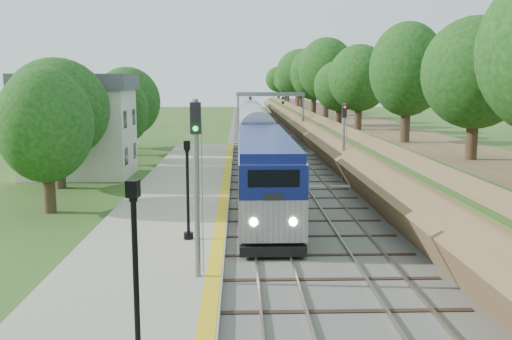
{
  "coord_description": "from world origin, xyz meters",
  "views": [
    {
      "loc": [
        -1.38,
        -15.18,
        7.36
      ],
      "look_at": [
        -0.5,
        14.47,
        2.8
      ],
      "focal_mm": 40.0,
      "sensor_mm": 36.0,
      "label": 1
    }
  ],
  "objects_px": {
    "signal_farside": "(344,134)",
    "signal_platform": "(196,169)",
    "train": "(249,120)",
    "lamppost_mid": "(136,282)",
    "station_building": "(79,125)",
    "signal_gantry": "(270,103)",
    "lamppost_far": "(188,196)"
  },
  "relations": [
    {
      "from": "lamppost_mid",
      "to": "signal_farside",
      "type": "relative_size",
      "value": 0.81
    },
    {
      "from": "station_building",
      "to": "signal_farside",
      "type": "height_order",
      "value": "station_building"
    },
    {
      "from": "lamppost_mid",
      "to": "train",
      "type": "bearing_deg",
      "value": 86.54
    },
    {
      "from": "train",
      "to": "signal_farside",
      "type": "distance_m",
      "value": 38.66
    },
    {
      "from": "train",
      "to": "lamppost_mid",
      "type": "relative_size",
      "value": 24.75
    },
    {
      "from": "lamppost_far",
      "to": "signal_platform",
      "type": "height_order",
      "value": "signal_platform"
    },
    {
      "from": "lamppost_mid",
      "to": "signal_platform",
      "type": "relative_size",
      "value": 0.72
    },
    {
      "from": "lamppost_far",
      "to": "train",
      "type": "bearing_deg",
      "value": 86.1
    },
    {
      "from": "signal_gantry",
      "to": "lamppost_far",
      "type": "relative_size",
      "value": 1.89
    },
    {
      "from": "station_building",
      "to": "signal_gantry",
      "type": "bearing_deg",
      "value": 56.62
    },
    {
      "from": "signal_platform",
      "to": "signal_farside",
      "type": "distance_m",
      "value": 22.81
    },
    {
      "from": "lamppost_far",
      "to": "lamppost_mid",
      "type": "bearing_deg",
      "value": -91.38
    },
    {
      "from": "signal_farside",
      "to": "train",
      "type": "bearing_deg",
      "value": 99.23
    },
    {
      "from": "station_building",
      "to": "lamppost_mid",
      "type": "height_order",
      "value": "station_building"
    },
    {
      "from": "train",
      "to": "lamppost_far",
      "type": "xyz_separation_m",
      "value": [
        -3.68,
        -53.99,
        0.2
      ]
    },
    {
      "from": "station_building",
      "to": "train",
      "type": "bearing_deg",
      "value": 67.53
    },
    {
      "from": "lamppost_far",
      "to": "signal_platform",
      "type": "relative_size",
      "value": 0.69
    },
    {
      "from": "train",
      "to": "lamppost_mid",
      "type": "xyz_separation_m",
      "value": [
        -3.96,
        -65.38,
        0.28
      ]
    },
    {
      "from": "lamppost_far",
      "to": "station_building",
      "type": "bearing_deg",
      "value": 117.1
    },
    {
      "from": "station_building",
      "to": "signal_farside",
      "type": "distance_m",
      "value": 20.65
    },
    {
      "from": "station_building",
      "to": "lamppost_far",
      "type": "xyz_separation_m",
      "value": [
        10.31,
        -20.16,
        -1.72
      ]
    },
    {
      "from": "signal_farside",
      "to": "signal_platform",
      "type": "bearing_deg",
      "value": -113.52
    },
    {
      "from": "signal_gantry",
      "to": "signal_farside",
      "type": "xyz_separation_m",
      "value": [
        3.73,
        -29.29,
        -1.17
      ]
    },
    {
      "from": "signal_gantry",
      "to": "lamppost_far",
      "type": "bearing_deg",
      "value": -97.76
    },
    {
      "from": "train",
      "to": "lamppost_mid",
      "type": "distance_m",
      "value": 65.5
    },
    {
      "from": "train",
      "to": "lamppost_far",
      "type": "distance_m",
      "value": 54.12
    },
    {
      "from": "signal_gantry",
      "to": "signal_platform",
      "type": "distance_m",
      "value": 50.49
    },
    {
      "from": "station_building",
      "to": "signal_platform",
      "type": "height_order",
      "value": "station_building"
    },
    {
      "from": "train",
      "to": "signal_farside",
      "type": "relative_size",
      "value": 19.93
    },
    {
      "from": "station_building",
      "to": "lamppost_mid",
      "type": "relative_size",
      "value": 1.85
    },
    {
      "from": "station_building",
      "to": "lamppost_mid",
      "type": "xyz_separation_m",
      "value": [
        10.04,
        -31.55,
        -1.63
      ]
    },
    {
      "from": "signal_gantry",
      "to": "signal_farside",
      "type": "height_order",
      "value": "signal_gantry"
    }
  ]
}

